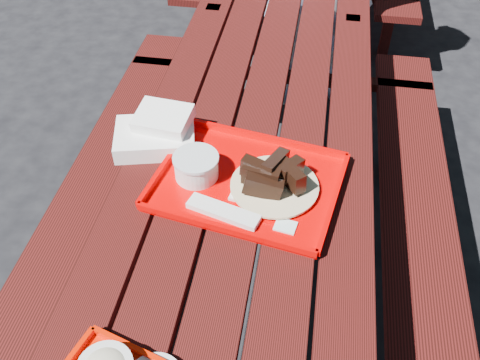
{
  "coord_description": "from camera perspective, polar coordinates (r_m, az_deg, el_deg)",
  "views": [
    {
      "loc": [
        0.17,
        -1.17,
        1.83
      ],
      "look_at": [
        0.0,
        -0.15,
        0.82
      ],
      "focal_mm": 40.0,
      "sensor_mm": 36.0,
      "label": 1
    }
  ],
  "objects": [
    {
      "name": "far_tray",
      "position": [
        1.51,
        0.42,
        -0.04
      ],
      "size": [
        0.57,
        0.48,
        0.09
      ],
      "color": "#DC0000",
      "rests_on": "picnic_table_near"
    },
    {
      "name": "white_cloth",
      "position": [
        1.66,
        -8.8,
        5.07
      ],
      "size": [
        0.28,
        0.23,
        0.1
      ],
      "color": "white",
      "rests_on": "picnic_table_near"
    },
    {
      "name": "ground",
      "position": [
        2.18,
        0.66,
        -12.77
      ],
      "size": [
        60.0,
        60.0,
        0.0
      ],
      "primitive_type": "plane",
      "color": "black",
      "rests_on": "ground"
    },
    {
      "name": "picnic_table_near",
      "position": [
        1.74,
        0.8,
        -2.7
      ],
      "size": [
        1.41,
        2.4,
        0.75
      ],
      "color": "#450E0D",
      "rests_on": "ground"
    }
  ]
}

